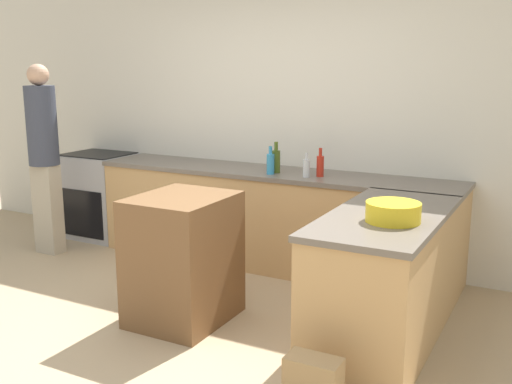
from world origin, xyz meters
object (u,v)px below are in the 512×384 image
at_px(mixing_bowl, 393,212).
at_px(island_table, 183,259).
at_px(person_by_range, 44,151).
at_px(range_oven, 100,195).
at_px(vinegar_bottle_clear, 306,168).
at_px(dish_soap_bottle, 270,163).
at_px(hot_sauce_bottle, 320,165).
at_px(olive_oil_bottle, 276,160).

bearing_deg(mixing_bowl, island_table, -174.75).
xyz_separation_m(mixing_bowl, person_by_range, (-3.53, 0.56, 0.07)).
xyz_separation_m(range_oven, island_table, (2.03, -1.38, 0.01)).
distance_m(range_oven, vinegar_bottle_clear, 2.51).
bearing_deg(dish_soap_bottle, island_table, -94.11).
height_order(dish_soap_bottle, hot_sauce_bottle, same).
relative_size(island_table, olive_oil_bottle, 3.37).
height_order(island_table, hot_sauce_bottle, hot_sauce_bottle).
relative_size(range_oven, mixing_bowl, 2.69).
relative_size(olive_oil_bottle, hot_sauce_bottle, 1.12).
height_order(range_oven, island_table, island_table).
distance_m(island_table, person_by_range, 2.25).
distance_m(mixing_bowl, dish_soap_bottle, 1.74).
height_order(range_oven, person_by_range, person_by_range).
xyz_separation_m(vinegar_bottle_clear, olive_oil_bottle, (-0.32, 0.08, 0.03)).
relative_size(island_table, dish_soap_bottle, 3.77).
distance_m(range_oven, olive_oil_bottle, 2.20).
bearing_deg(range_oven, olive_oil_bottle, -1.93).
xyz_separation_m(range_oven, vinegar_bottle_clear, (2.45, -0.15, 0.52)).
height_order(vinegar_bottle_clear, person_by_range, person_by_range).
xyz_separation_m(range_oven, person_by_range, (-0.04, -0.69, 0.56)).
xyz_separation_m(mixing_bowl, hot_sauce_bottle, (-0.95, 1.17, 0.04)).
height_order(range_oven, mixing_bowl, mixing_bowl).
bearing_deg(range_oven, dish_soap_bottle, -4.41).
distance_m(island_table, hot_sauce_bottle, 1.50).
bearing_deg(hot_sauce_bottle, range_oven, 178.48).
height_order(vinegar_bottle_clear, hot_sauce_bottle, hot_sauce_bottle).
height_order(mixing_bowl, hot_sauce_bottle, hot_sauce_bottle).
xyz_separation_m(dish_soap_bottle, hot_sauce_bottle, (0.42, 0.10, -0.00)).
bearing_deg(mixing_bowl, olive_oil_bottle, 139.31).
bearing_deg(dish_soap_bottle, person_by_range, -166.37).
distance_m(vinegar_bottle_clear, hot_sauce_bottle, 0.12).
bearing_deg(vinegar_bottle_clear, person_by_range, -167.82).
relative_size(range_oven, person_by_range, 0.49).
bearing_deg(person_by_range, mixing_bowl, -8.96).
height_order(dish_soap_bottle, person_by_range, person_by_range).
distance_m(range_oven, hot_sauce_bottle, 2.60).
height_order(olive_oil_bottle, person_by_range, person_by_range).
height_order(mixing_bowl, person_by_range, person_by_range).
height_order(hot_sauce_bottle, person_by_range, person_by_range).
height_order(olive_oil_bottle, hot_sauce_bottle, olive_oil_bottle).
bearing_deg(range_oven, hot_sauce_bottle, -1.52).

